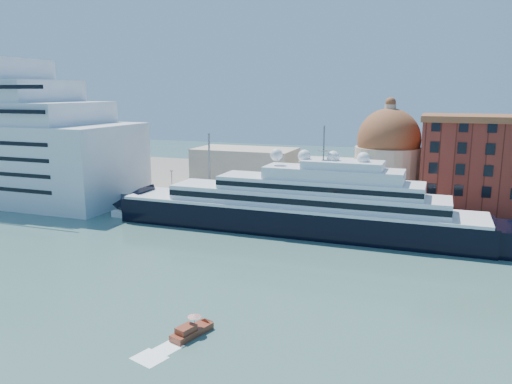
% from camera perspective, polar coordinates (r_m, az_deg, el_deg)
% --- Properties ---
extents(ground, '(400.00, 400.00, 0.00)m').
position_cam_1_polar(ground, '(94.10, -2.85, -7.76)').
color(ground, '#38605B').
rests_on(ground, ground).
extents(quay, '(180.00, 10.00, 2.50)m').
position_cam_1_polar(quay, '(124.45, 3.29, -2.38)').
color(quay, gray).
rests_on(quay, ground).
extents(land, '(260.00, 72.00, 2.00)m').
position_cam_1_polar(land, '(163.30, 7.51, 0.78)').
color(land, slate).
rests_on(land, ground).
extents(quay_fence, '(180.00, 0.10, 1.20)m').
position_cam_1_polar(quay_fence, '(119.83, 2.67, -2.00)').
color(quay_fence, slate).
rests_on(quay_fence, quay).
extents(superyacht, '(93.11, 12.91, 27.83)m').
position_cam_1_polar(superyacht, '(112.53, 3.13, -2.00)').
color(superyacht, black).
rests_on(superyacht, ground).
extents(service_barge, '(14.09, 5.85, 3.09)m').
position_cam_1_polar(service_barge, '(127.15, -13.13, -2.53)').
color(service_barge, white).
rests_on(service_barge, ground).
extents(water_taxi, '(3.75, 6.47, 2.91)m').
position_cam_1_polar(water_taxi, '(67.11, -7.44, -15.43)').
color(water_taxi, maroon).
rests_on(water_taxi, ground).
extents(church, '(66.00, 18.00, 25.50)m').
position_cam_1_polar(church, '(143.69, 8.56, 3.30)').
color(church, beige).
rests_on(church, land).
extents(lamp_posts, '(120.80, 2.40, 18.00)m').
position_cam_1_polar(lamp_posts, '(125.31, -2.44, 1.74)').
color(lamp_posts, slate).
rests_on(lamp_posts, quay).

